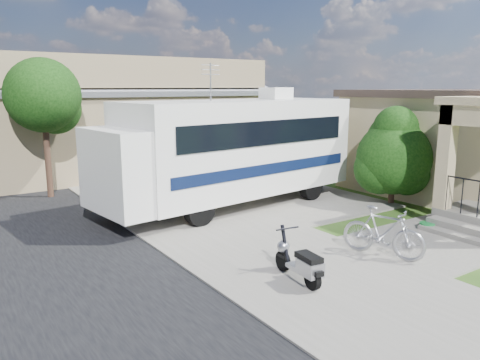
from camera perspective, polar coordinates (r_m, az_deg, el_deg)
ground at (r=10.74m, az=9.81°, el=-8.72°), size 120.00×120.00×0.00m
sidewalk_slab at (r=18.62m, az=-14.28°, el=-0.25°), size 4.00×80.00×0.06m
driveway_slab at (r=14.96m, az=2.09°, el=-2.71°), size 7.00×6.00×0.05m
walk_slab at (r=12.36m, az=23.30°, el=-6.68°), size 4.00×3.00×0.05m
warehouse at (r=22.41m, az=-15.57°, el=6.65°), size 12.50×8.40×5.04m
street_tree_a at (r=16.64m, az=-22.57°, el=9.09°), size 2.44×2.40×4.58m
street_tree_b at (r=26.51m, az=-27.03°, el=9.55°), size 2.44×2.40×4.73m
motorhome at (r=14.23m, az=-1.12°, el=3.96°), size 8.56×3.61×4.26m
shrub at (r=15.35m, az=18.19°, el=2.99°), size 2.51×2.40×3.08m
scooter at (r=8.90m, az=7.37°, el=-9.99°), size 0.53×1.43×0.94m
bicycle at (r=10.50m, az=17.04°, el=-6.42°), size 1.09×1.86×1.08m
garden_hose at (r=13.07m, az=21.85°, el=-5.33°), size 0.39×0.39×0.17m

